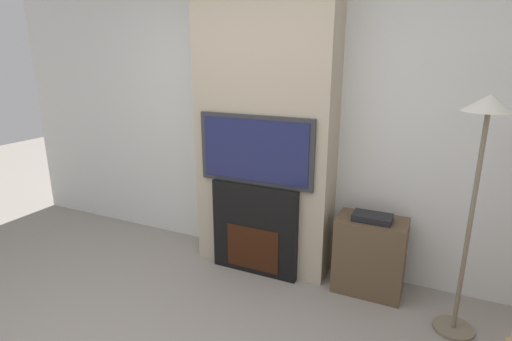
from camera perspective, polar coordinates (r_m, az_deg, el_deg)
The scene contains 6 objects.
wall_back at distance 3.53m, azimuth 2.63°, elevation 8.30°, with size 6.00×0.06×2.70m.
chimney_breast at distance 3.34m, azimuth 1.27°, elevation 7.88°, with size 1.18×0.35×2.70m.
fireplace at distance 3.46m, azimuth -0.01°, elevation -8.29°, with size 0.77×0.15×0.80m.
television at distance 3.23m, azimuth -0.02°, elevation 2.92°, with size 1.00×0.07×0.57m.
floor_lamp at distance 2.78m, azimuth 29.49°, elevation 1.96°, with size 0.30×0.30×1.61m.
media_stand at distance 3.34m, azimuth 15.93°, elevation -11.47°, with size 0.53×0.32×0.67m.
Camera 1 is at (1.34, -1.20, 1.83)m, focal length 28.00 mm.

